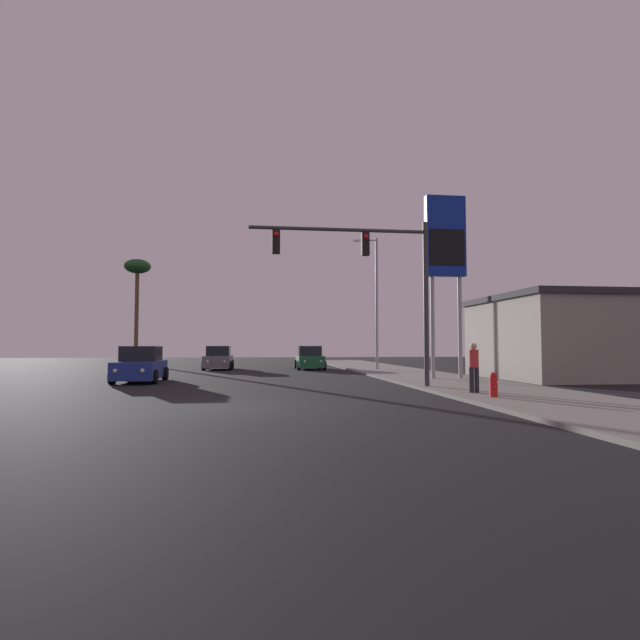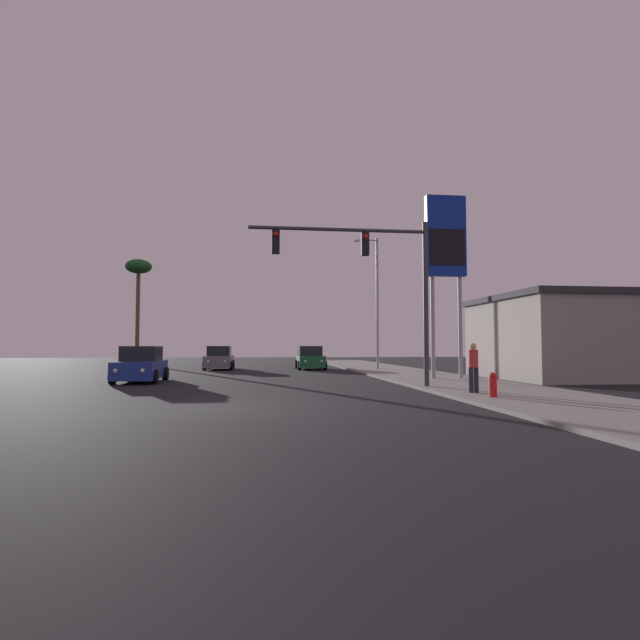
{
  "view_description": "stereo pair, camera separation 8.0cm",
  "coord_description": "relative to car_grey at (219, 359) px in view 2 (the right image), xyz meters",
  "views": [
    {
      "loc": [
        0.83,
        -13.95,
        1.7
      ],
      "look_at": [
        3.67,
        8.78,
        2.88
      ],
      "focal_mm": 28.0,
      "sensor_mm": 36.0,
      "label": 1
    },
    {
      "loc": [
        0.91,
        -13.96,
        1.7
      ],
      "look_at": [
        3.67,
        8.78,
        2.88
      ],
      "focal_mm": 28.0,
      "sensor_mm": 36.0,
      "label": 2
    }
  ],
  "objects": [
    {
      "name": "ground_plane",
      "position": [
        1.96,
        -22.52,
        -0.76
      ],
      "size": [
        120.0,
        120.0,
        0.0
      ],
      "primitive_type": "plane",
      "color": "black"
    },
    {
      "name": "sidewalk_right",
      "position": [
        11.46,
        -12.52,
        -0.7
      ],
      "size": [
        5.0,
        60.0,
        0.12
      ],
      "color": "gray",
      "rests_on": "ground"
    },
    {
      "name": "building_gas_station",
      "position": [
        19.96,
        -12.26,
        1.4
      ],
      "size": [
        10.3,
        8.3,
        4.3
      ],
      "color": "gray",
      "rests_on": "ground"
    },
    {
      "name": "car_grey",
      "position": [
        0.0,
        0.0,
        0.0
      ],
      "size": [
        2.04,
        4.32,
        1.68
      ],
      "rotation": [
        0.0,
        0.0,
        3.13
      ],
      "color": "slate",
      "rests_on": "ground"
    },
    {
      "name": "car_green",
      "position": [
        6.53,
        -0.46,
        0.0
      ],
      "size": [
        2.04,
        4.33,
        1.68
      ],
      "rotation": [
        0.0,
        0.0,
        3.12
      ],
      "color": "#195933",
      "rests_on": "ground"
    },
    {
      "name": "car_blue",
      "position": [
        -2.67,
        -12.14,
        0.0
      ],
      "size": [
        2.04,
        4.32,
        1.68
      ],
      "rotation": [
        0.0,
        0.0,
        3.16
      ],
      "color": "navy",
      "rests_on": "ground"
    },
    {
      "name": "traffic_light_mast",
      "position": [
        7.38,
        -17.51,
        3.95
      ],
      "size": [
        7.07,
        0.36,
        6.5
      ],
      "color": "#38383D",
      "rests_on": "sidewalk_right"
    },
    {
      "name": "street_lamp",
      "position": [
        10.74,
        -3.14,
        4.36
      ],
      "size": [
        1.74,
        0.24,
        9.0
      ],
      "color": "#99999E",
      "rests_on": "sidewalk_right"
    },
    {
      "name": "gas_station_sign",
      "position": [
        11.97,
        -13.02,
        5.86
      ],
      "size": [
        2.0,
        0.42,
        9.0
      ],
      "color": "#99999E",
      "rests_on": "sidewalk_right"
    },
    {
      "name": "fire_hydrant",
      "position": [
        10.03,
        -21.78,
        -0.27
      ],
      "size": [
        0.24,
        0.34,
        0.76
      ],
      "color": "red",
      "rests_on": "sidewalk_right"
    },
    {
      "name": "pedestrian_on_sidewalk",
      "position": [
        10.05,
        -20.35,
        0.27
      ],
      "size": [
        0.34,
        0.32,
        1.67
      ],
      "color": "#23232D",
      "rests_on": "sidewalk_right"
    },
    {
      "name": "palm_tree_far",
      "position": [
        -8.42,
        11.48,
        7.74
      ],
      "size": [
        2.4,
        2.4,
        9.77
      ],
      "color": "brown",
      "rests_on": "ground"
    }
  ]
}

